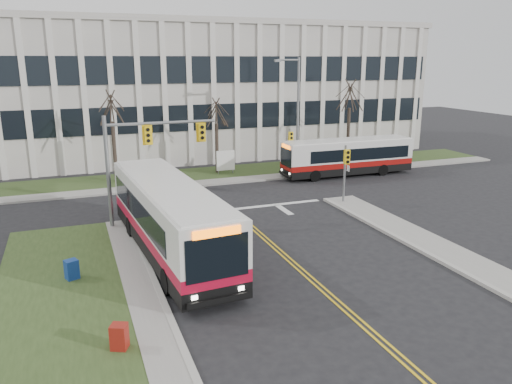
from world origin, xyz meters
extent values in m
plane|color=black|center=(0.00, 0.00, 0.00)|extent=(120.00, 120.00, 0.00)
cube|color=#2F431C|center=(-10.00, -5.00, 0.06)|extent=(5.00, 26.00, 0.12)
cube|color=#9E9B93|center=(-7.00, -5.00, 0.07)|extent=(1.20, 26.00, 0.14)
cube|color=#9E9B93|center=(7.50, -5.00, 0.07)|extent=(2.00, 26.00, 0.14)
cube|color=#9E9B93|center=(5.00, 15.20, 0.07)|extent=(44.00, 1.60, 0.14)
cube|color=#2F431C|center=(5.00, 18.00, 0.06)|extent=(44.00, 5.00, 0.12)
cube|color=beige|center=(5.00, 30.00, 6.00)|extent=(40.00, 16.00, 12.00)
cylinder|color=slate|center=(-7.30, 7.20, 3.10)|extent=(0.22, 0.22, 6.20)
cylinder|color=slate|center=(-4.30, 7.20, 5.70)|extent=(6.00, 0.16, 0.16)
cube|color=yellow|center=(-5.10, 7.05, 5.10)|extent=(0.34, 0.24, 0.92)
cube|color=yellow|center=(-2.10, 7.05, 5.10)|extent=(0.34, 0.24, 0.92)
cylinder|color=slate|center=(7.20, 7.00, 1.90)|extent=(0.14, 0.14, 3.80)
cube|color=yellow|center=(7.20, 6.80, 3.10)|extent=(0.34, 0.24, 0.92)
cylinder|color=slate|center=(7.20, 15.50, 1.90)|extent=(0.14, 0.14, 3.80)
cube|color=yellow|center=(7.20, 15.30, 3.10)|extent=(0.34, 0.24, 0.92)
cylinder|color=slate|center=(8.20, 16.20, 4.60)|extent=(0.20, 0.20, 9.20)
cylinder|color=slate|center=(7.30, 16.20, 9.00)|extent=(1.80, 0.14, 0.14)
cube|color=slate|center=(6.40, 16.20, 8.95)|extent=(0.50, 0.25, 0.18)
cylinder|color=slate|center=(1.90, 17.50, 0.50)|extent=(0.08, 0.08, 1.00)
cylinder|color=slate|center=(3.10, 17.50, 0.50)|extent=(0.08, 0.08, 1.00)
cube|color=white|center=(2.50, 17.50, 1.20)|extent=(1.50, 0.12, 1.60)
cylinder|color=#42352B|center=(-6.00, 18.00, 2.31)|extent=(0.28, 0.28, 4.62)
cylinder|color=#42352B|center=(2.00, 18.20, 2.05)|extent=(0.28, 0.28, 4.09)
cylinder|color=#42352B|center=(14.00, 18.00, 2.48)|extent=(0.28, 0.28, 4.95)
cube|color=navy|center=(-9.50, 0.74, 0.47)|extent=(0.63, 0.60, 0.95)
cube|color=maroon|center=(-8.18, -5.36, 0.47)|extent=(0.64, 0.62, 0.95)
camera|label=1|loc=(-9.10, -20.10, 9.07)|focal=35.00mm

